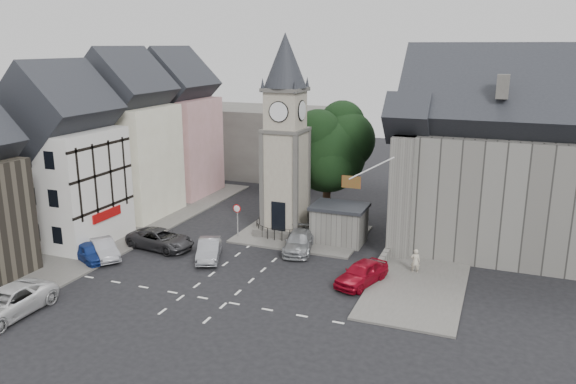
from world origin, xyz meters
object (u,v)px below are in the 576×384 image
at_px(clock_tower, 285,137).
at_px(pedestrian, 415,261).
at_px(car_west_blue, 90,252).
at_px(car_east_red, 362,273).
at_px(stone_shelter, 339,224).

height_order(clock_tower, pedestrian, clock_tower).
xyz_separation_m(clock_tower, pedestrian, (11.50, -4.75, -7.23)).
bearing_deg(car_west_blue, pedestrian, -48.40).
height_order(clock_tower, car_east_red, clock_tower).
relative_size(car_west_blue, car_east_red, 0.86).
xyz_separation_m(car_west_blue, car_east_red, (19.45, 3.25, 0.11)).
xyz_separation_m(clock_tower, stone_shelter, (4.80, -0.49, -6.57)).
relative_size(stone_shelter, pedestrian, 2.41).
bearing_deg(stone_shelter, car_east_red, -63.18).
distance_m(clock_tower, car_west_blue, 17.26).
distance_m(car_west_blue, car_east_red, 19.72).
bearing_deg(car_east_red, car_west_blue, -151.86).
xyz_separation_m(stone_shelter, pedestrian, (6.70, -4.26, -0.65)).
height_order(stone_shelter, pedestrian, stone_shelter).
distance_m(clock_tower, car_east_red, 13.68).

